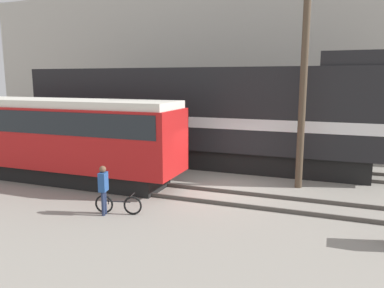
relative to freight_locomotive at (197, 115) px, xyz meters
The scene contains 9 objects.
ground_plane 5.33m from the freight_locomotive, 57.67° to the right, with size 120.00×120.00×0.00m, color gray.
track_near 6.17m from the freight_locomotive, 63.74° to the right, with size 60.00×1.50×0.14m.
track_far 3.54m from the freight_locomotive, ahead, with size 60.00×1.51×0.14m.
building_backdrop 10.10m from the freight_locomotive, 75.16° to the left, with size 44.18×6.00×10.49m.
freight_locomotive is the anchor object (origin of this frame).
streetcar 7.12m from the freight_locomotive, 134.51° to the right, with size 11.92×2.54×3.53m.
bicycle 8.13m from the freight_locomotive, 89.48° to the right, with size 1.58×0.52×0.68m.
person 8.20m from the freight_locomotive, 92.26° to the right, with size 0.29×0.40×1.64m.
utility_pole_center 6.21m from the freight_locomotive, 25.41° to the right, with size 0.28×0.28×9.09m.
Camera 1 is at (4.00, -13.99, 4.39)m, focal length 35.00 mm.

